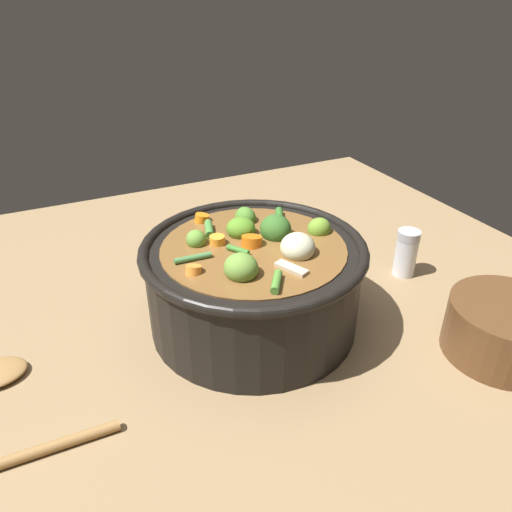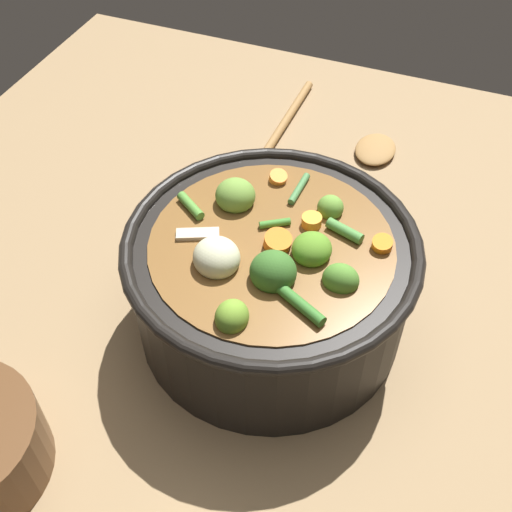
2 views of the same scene
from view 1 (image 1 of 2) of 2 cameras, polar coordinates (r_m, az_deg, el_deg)
ground_plane at (r=0.70m, az=-0.27°, el=-7.69°), size 1.10×1.10×0.00m
cooking_pot at (r=0.66m, az=-0.26°, el=-3.03°), size 0.30×0.30×0.15m
salt_shaker at (r=0.82m, az=17.15°, el=0.36°), size 0.04×0.04×0.08m
small_saucepan at (r=0.70m, az=27.40°, el=-7.70°), size 0.23×0.20×0.07m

